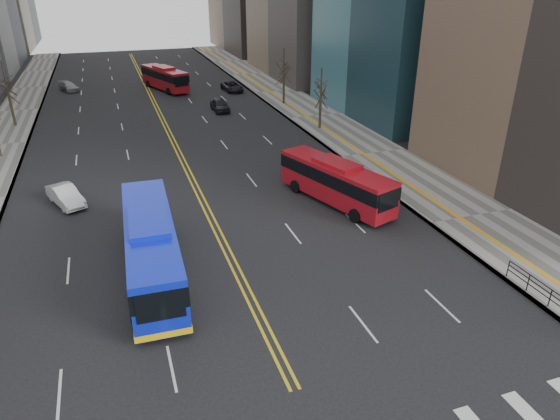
% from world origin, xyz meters
% --- Properties ---
extents(sidewalk_right, '(7.00, 130.00, 0.15)m').
position_xyz_m(sidewalk_right, '(17.50, 45.00, 0.07)').
color(sidewalk_right, '#65635E').
rests_on(sidewalk_right, ground).
extents(sidewalk_left, '(5.00, 130.00, 0.15)m').
position_xyz_m(sidewalk_left, '(-16.50, 45.00, 0.07)').
color(sidewalk_left, '#65635E').
rests_on(sidewalk_left, ground).
extents(centerline, '(0.55, 100.00, 0.01)m').
position_xyz_m(centerline, '(0.00, 55.00, 0.01)').
color(centerline, gold).
rests_on(centerline, ground).
extents(pedestrian_railing, '(0.06, 6.06, 1.02)m').
position_xyz_m(pedestrian_railing, '(14.30, 6.00, 0.82)').
color(pedestrian_railing, black).
rests_on(pedestrian_railing, sidewalk_right).
extents(street_trees, '(35.20, 47.20, 7.60)m').
position_xyz_m(street_trees, '(-7.18, 34.55, 4.87)').
color(street_trees, '#2E241C').
rests_on(street_trees, ground).
extents(blue_bus, '(3.22, 12.65, 3.65)m').
position_xyz_m(blue_bus, '(-4.56, 15.91, 1.91)').
color(blue_bus, '#0E22D8').
rests_on(blue_bus, ground).
extents(red_bus_near, '(5.49, 10.52, 3.29)m').
position_xyz_m(red_bus_near, '(9.42, 21.62, 1.83)').
color(red_bus_near, '#AD121C').
rests_on(red_bus_near, ground).
extents(red_bus_far, '(5.76, 10.84, 3.38)m').
position_xyz_m(red_bus_far, '(2.50, 66.13, 1.88)').
color(red_bus_far, '#AD121C').
rests_on(red_bus_far, ground).
extents(car_white, '(3.06, 4.56, 1.42)m').
position_xyz_m(car_white, '(-9.72, 27.83, 0.71)').
color(car_white, white).
rests_on(car_white, ground).
extents(car_dark_mid, '(1.88, 4.49, 1.52)m').
position_xyz_m(car_dark_mid, '(7.31, 51.32, 0.76)').
color(car_dark_mid, black).
rests_on(car_dark_mid, ground).
extents(car_silver, '(3.24, 4.64, 1.25)m').
position_xyz_m(car_silver, '(-10.95, 70.04, 0.62)').
color(car_silver, gray).
rests_on(car_silver, ground).
extents(car_dark_far, '(2.61, 5.07, 1.37)m').
position_xyz_m(car_dark_far, '(11.55, 62.03, 0.68)').
color(car_dark_far, black).
rests_on(car_dark_far, ground).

